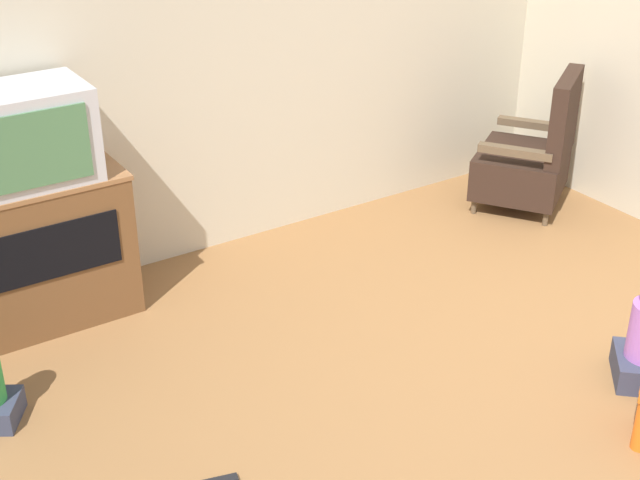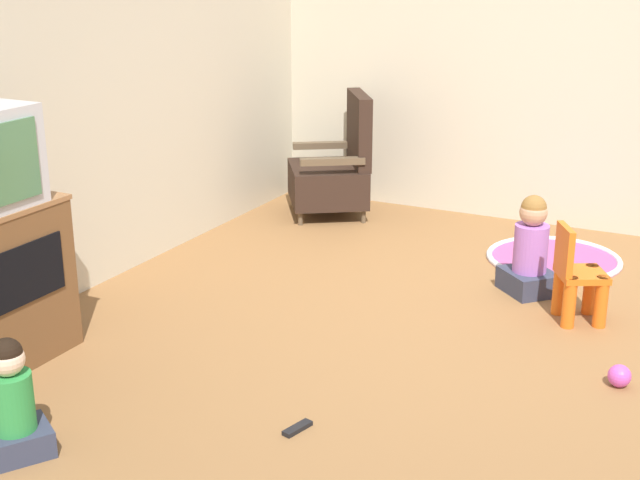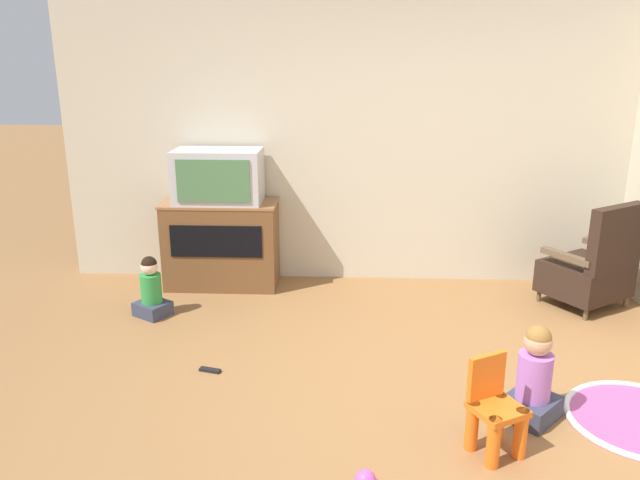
{
  "view_description": "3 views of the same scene",
  "coord_description": "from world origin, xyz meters",
  "views": [
    {
      "loc": [
        -2.47,
        -2.16,
        2.57
      ],
      "look_at": [
        -0.64,
        0.65,
        0.84
      ],
      "focal_mm": 50.0,
      "sensor_mm": 36.0,
      "label": 1
    },
    {
      "loc": [
        -4.24,
        -1.19,
        1.96
      ],
      "look_at": [
        -0.63,
        0.63,
        0.63
      ],
      "focal_mm": 50.0,
      "sensor_mm": 36.0,
      "label": 2
    },
    {
      "loc": [
        -0.36,
        -3.38,
        2.1
      ],
      "look_at": [
        -0.54,
        0.66,
        0.88
      ],
      "focal_mm": 35.0,
      "sensor_mm": 36.0,
      "label": 3
    }
  ],
  "objects": [
    {
      "name": "tv_cabinet",
      "position": [
        -1.52,
        2.06,
        0.41
      ],
      "size": [
        1.04,
        0.48,
        0.8
      ],
      "color": "brown",
      "rests_on": "ground_plane"
    },
    {
      "name": "television",
      "position": [
        -1.52,
        2.05,
        1.04
      ],
      "size": [
        0.77,
        0.46,
        0.47
      ],
      "color": "#B7B7BC",
      "rests_on": "tv_cabinet"
    },
    {
      "name": "black_armchair",
      "position": [
        1.71,
        1.69,
        0.35
      ],
      "size": [
        0.83,
        0.81,
        0.93
      ],
      "rotation": [
        0.0,
        0.0,
        3.73
      ],
      "color": "brown",
      "rests_on": "ground_plane"
    },
    {
      "name": "wall_back",
      "position": [
        -0.35,
        2.37,
        1.32
      ],
      "size": [
        5.3,
        0.12,
        2.65
      ],
      "color": "beige",
      "rests_on": "ground_plane"
    },
    {
      "name": "ground_plane",
      "position": [
        0.0,
        0.0,
        0.0
      ],
      "size": [
        30.0,
        30.0,
        0.0
      ],
      "primitive_type": "plane",
      "color": "olive"
    }
  ]
}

